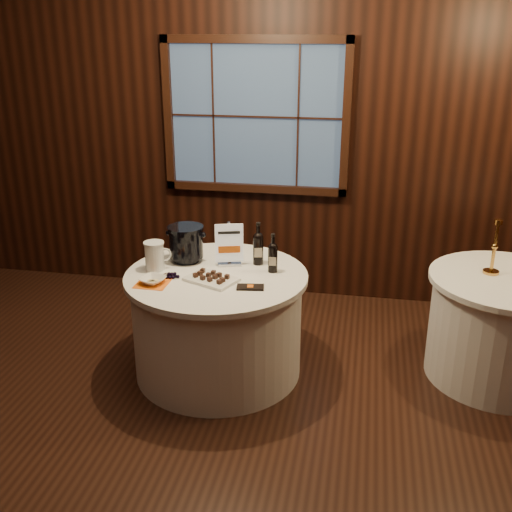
% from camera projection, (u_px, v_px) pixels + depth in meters
% --- Properties ---
extents(ground, '(6.00, 6.00, 0.00)m').
position_uv_depth(ground, '(178.00, 458.00, 3.53)').
color(ground, black).
rests_on(ground, ground).
extents(back_wall, '(6.00, 0.10, 3.00)m').
position_uv_depth(back_wall, '(256.00, 128.00, 5.25)').
color(back_wall, black).
rests_on(back_wall, ground).
extents(main_table, '(1.28, 1.28, 0.77)m').
position_uv_depth(main_table, '(218.00, 323.00, 4.31)').
color(main_table, white).
rests_on(main_table, ground).
extents(side_table, '(1.08, 1.08, 0.77)m').
position_uv_depth(side_table, '(502.00, 328.00, 4.23)').
color(side_table, white).
rests_on(side_table, ground).
extents(sign_stand, '(0.20, 0.14, 0.32)m').
position_uv_depth(sign_stand, '(229.00, 251.00, 4.28)').
color(sign_stand, '#AEAEB5').
rests_on(sign_stand, main_table).
extents(port_bottle_left, '(0.07, 0.08, 0.31)m').
position_uv_depth(port_bottle_left, '(258.00, 246.00, 4.29)').
color(port_bottle_left, black).
rests_on(port_bottle_left, main_table).
extents(port_bottle_right, '(0.07, 0.07, 0.28)m').
position_uv_depth(port_bottle_right, '(273.00, 255.00, 4.16)').
color(port_bottle_right, black).
rests_on(port_bottle_right, main_table).
extents(ice_bucket, '(0.26, 0.26, 0.27)m').
position_uv_depth(ice_bucket, '(186.00, 243.00, 4.35)').
color(ice_bucket, black).
rests_on(ice_bucket, main_table).
extents(chocolate_plate, '(0.40, 0.34, 0.05)m').
position_uv_depth(chocolate_plate, '(211.00, 278.00, 4.05)').
color(chocolate_plate, white).
rests_on(chocolate_plate, main_table).
extents(chocolate_box, '(0.19, 0.11, 0.01)m').
position_uv_depth(chocolate_box, '(250.00, 287.00, 3.94)').
color(chocolate_box, black).
rests_on(chocolate_box, main_table).
extents(grape_bunch, '(0.16, 0.07, 0.04)m').
position_uv_depth(grape_bunch, '(172.00, 276.00, 4.09)').
color(grape_bunch, black).
rests_on(grape_bunch, main_table).
extents(glass_pitcher, '(0.19, 0.15, 0.21)m').
position_uv_depth(glass_pitcher, '(155.00, 256.00, 4.20)').
color(glass_pitcher, silver).
rests_on(glass_pitcher, main_table).
extents(orange_napkin, '(0.22, 0.22, 0.00)m').
position_uv_depth(orange_napkin, '(153.00, 283.00, 4.01)').
color(orange_napkin, orange).
rests_on(orange_napkin, main_table).
extents(cracker_bowl, '(0.21, 0.21, 0.04)m').
position_uv_depth(cracker_bowl, '(153.00, 280.00, 4.00)').
color(cracker_bowl, white).
rests_on(cracker_bowl, orange_napkin).
extents(brass_candlestick, '(0.11, 0.11, 0.39)m').
position_uv_depth(brass_candlestick, '(494.00, 254.00, 4.13)').
color(brass_candlestick, '#BB853A').
rests_on(brass_candlestick, side_table).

